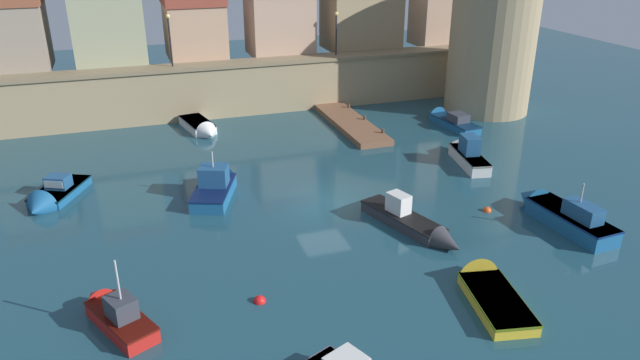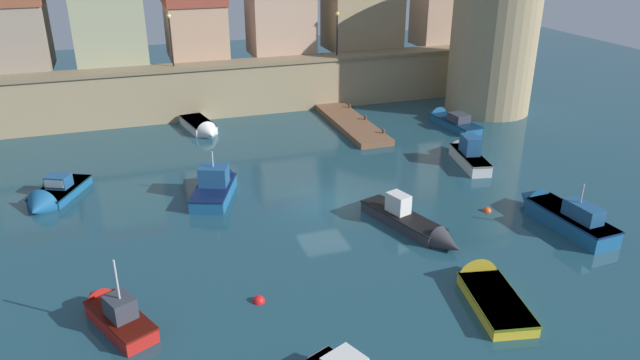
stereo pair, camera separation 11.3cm
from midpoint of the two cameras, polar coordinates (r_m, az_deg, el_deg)
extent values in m
plane|color=#1E4756|center=(31.56, 0.42, -2.11)|extent=(98.83, 98.83, 0.00)
cube|color=#9E8966|center=(46.88, -6.57, 8.83)|extent=(40.49, 2.06, 3.81)
cube|color=#817053|center=(46.41, -6.69, 11.24)|extent=(40.49, 2.36, 0.24)
cube|color=gray|center=(49.21, -27.87, 12.10)|extent=(5.32, 5.10, 4.69)
cube|color=#9DA07D|center=(48.56, -19.68, 13.84)|extent=(5.09, 5.15, 5.59)
cube|color=tan|center=(49.22, -11.90, 13.95)|extent=(4.41, 5.62, 4.19)
cube|color=tan|center=(49.71, -3.79, 14.83)|extent=(5.05, 4.15, 4.79)
cube|color=tan|center=(51.91, 4.22, 16.98)|extent=(6.06, 4.40, 8.03)
cube|color=tan|center=(54.58, 11.28, 16.09)|extent=(3.45, 3.52, 6.44)
cylinder|color=#9E8966|center=(48.19, 16.48, 12.32)|extent=(6.51, 6.51, 10.17)
cube|color=brown|center=(43.58, 3.15, 5.49)|extent=(2.43, 9.79, 0.41)
cylinder|color=brown|center=(46.82, 2.95, 6.96)|extent=(0.20, 0.20, 0.70)
cylinder|color=brown|center=(43.93, 4.49, 5.80)|extent=(0.20, 0.20, 0.70)
cylinder|color=brown|center=(41.10, 6.23, 4.48)|extent=(0.20, 0.20, 0.70)
cylinder|color=black|center=(45.26, -14.15, 12.79)|extent=(0.12, 0.12, 3.46)
sphere|color=#F9D172|center=(44.97, -14.39, 15.13)|extent=(0.32, 0.32, 0.32)
cylinder|color=black|center=(48.01, 1.74, 13.81)|extent=(0.12, 0.12, 3.07)
sphere|color=#F9D172|center=(47.76, 1.76, 15.80)|extent=(0.32, 0.32, 0.32)
cube|color=white|center=(43.80, -11.67, 5.28)|extent=(2.31, 4.04, 0.63)
cone|color=white|center=(41.65, -10.58, 4.42)|extent=(1.68, 1.34, 1.50)
cube|color=slate|center=(43.72, -11.70, 5.62)|extent=(2.35, 4.12, 0.08)
cube|color=#195689|center=(35.24, -23.75, -0.96)|extent=(3.20, 4.04, 0.48)
cone|color=#195689|center=(33.52, -25.61, -2.53)|extent=(2.00, 1.66, 1.73)
cube|color=#092632|center=(35.17, -23.80, -0.66)|extent=(3.26, 4.12, 0.08)
cube|color=navy|center=(35.00, -23.93, -0.11)|extent=(1.47, 1.35, 0.68)
cube|color=#99B7C6|center=(34.63, -24.31, -0.36)|extent=(0.99, 0.51, 0.41)
cube|color=#333338|center=(29.36, 8.09, -3.81)|extent=(2.69, 4.99, 0.57)
cone|color=#333338|center=(27.55, 12.45, -6.10)|extent=(1.59, 1.66, 1.24)
cube|color=black|center=(29.25, 8.11, -3.38)|extent=(2.75, 5.09, 0.08)
cube|color=silver|center=(29.24, 7.71, -2.23)|extent=(1.06, 1.30, 0.96)
cube|color=gold|center=(24.14, 16.81, -11.33)|extent=(2.46, 4.10, 0.50)
cone|color=gold|center=(25.97, 14.74, -8.40)|extent=(1.84, 1.37, 1.67)
cube|color=#567014|center=(24.03, 16.86, -10.92)|extent=(2.51, 4.18, 0.08)
cube|color=#195689|center=(32.22, -10.15, -1.22)|extent=(3.06, 4.25, 0.74)
cone|color=#195689|center=(34.38, -9.31, 0.46)|extent=(1.97, 1.62, 1.70)
cube|color=#0F204F|center=(32.09, -10.19, -0.68)|extent=(3.12, 4.33, 0.08)
cube|color=navy|center=(32.13, -10.15, 0.45)|extent=(1.81, 1.66, 1.05)
cube|color=#99B7C6|center=(32.65, -9.94, 0.95)|extent=(1.26, 0.53, 0.63)
cylinder|color=#B2B2B7|center=(31.93, -10.22, 1.13)|extent=(0.08, 0.08, 1.90)
cube|color=silver|center=(37.38, 14.39, 1.92)|extent=(2.00, 4.31, 0.73)
cone|color=silver|center=(39.65, 13.07, 3.30)|extent=(1.36, 1.36, 1.16)
cube|color=slate|center=(37.27, 14.44, 2.38)|extent=(2.04, 4.40, 0.08)
cube|color=navy|center=(37.22, 14.44, 3.33)|extent=(1.16, 1.56, 1.10)
cube|color=#99B7C6|center=(37.82, 14.07, 3.77)|extent=(0.81, 0.22, 0.66)
cube|color=#195689|center=(31.09, 23.24, -3.72)|extent=(1.93, 4.77, 0.84)
cone|color=#195689|center=(32.94, 19.73, -1.64)|extent=(1.60, 1.41, 1.51)
cube|color=#092052|center=(30.93, 23.35, -3.10)|extent=(1.97, 4.86, 0.08)
cube|color=navy|center=(30.40, 24.25, -2.83)|extent=(1.01, 1.90, 0.77)
cylinder|color=#B2B2B7|center=(30.37, 24.06, -1.84)|extent=(0.08, 0.08, 1.71)
cube|color=#195689|center=(44.31, 13.07, 5.32)|extent=(1.91, 4.47, 0.57)
cone|color=#195689|center=(46.40, 11.08, 6.32)|extent=(1.53, 1.35, 1.42)
cube|color=#0A2542|center=(44.23, 13.10, 5.63)|extent=(1.95, 4.56, 0.08)
cube|color=#333842|center=(43.88, 13.40, 5.91)|extent=(1.24, 1.46, 0.58)
cube|color=#99B7C6|center=(44.39, 12.88, 6.20)|extent=(1.00, 0.16, 0.35)
cube|color=red|center=(23.28, -18.62, -12.84)|extent=(2.57, 3.56, 0.63)
cone|color=red|center=(24.91, -20.82, -10.59)|extent=(1.47, 1.36, 1.18)
cube|color=#5A1109|center=(23.12, -18.71, -12.30)|extent=(2.62, 3.63, 0.08)
cube|color=#333842|center=(22.76, -18.67, -11.57)|extent=(1.24, 1.34, 0.80)
cylinder|color=#B2B2B7|center=(22.27, -18.85, -9.99)|extent=(0.08, 0.08, 2.38)
sphere|color=red|center=(23.78, -5.82, -11.63)|extent=(0.50, 0.50, 0.50)
sphere|color=#EA4C19|center=(31.75, 15.98, -2.92)|extent=(0.45, 0.45, 0.45)
camera|label=1|loc=(0.06, -89.90, 0.04)|focal=33.01mm
camera|label=2|loc=(0.06, 90.10, -0.04)|focal=33.01mm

